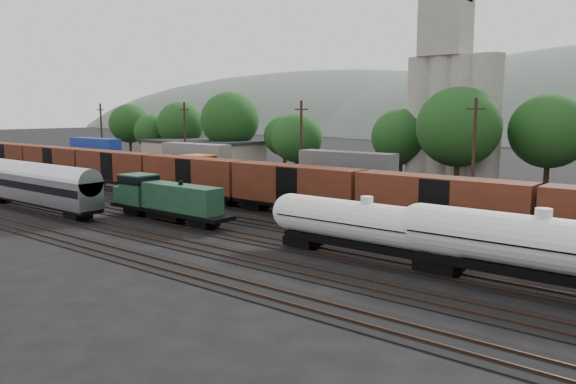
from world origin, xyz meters
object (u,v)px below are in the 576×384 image
Objects in this scene: passenger_coach at (34,183)px; orange_locomotive at (223,175)px; grain_silo at (451,106)px; green_locomotive at (163,198)px; tank_car_a at (366,225)px.

orange_locomotive is (7.97, 20.00, -0.39)m from passenger_coach.
green_locomotive is at bearing -105.22° from grain_silo.
passenger_coach is 21.53m from orange_locomotive.
tank_car_a is 38.00m from passenger_coach.
passenger_coach is (-37.66, -5.00, 0.46)m from tank_car_a.
grain_silo reaches higher than tank_car_a.
tank_car_a is 0.57× the size of grain_silo.
green_locomotive is 0.70× the size of passenger_coach.
tank_car_a is 0.76× the size of passenger_coach.
passenger_coach is at bearing -161.59° from green_locomotive.
passenger_coach reaches higher than green_locomotive.
orange_locomotive is 0.65× the size of grain_silo.
green_locomotive is 16.58m from orange_locomotive.
tank_car_a is at bearing -0.00° from green_locomotive.
grain_silo is (26.18, 46.00, 8.21)m from passenger_coach.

